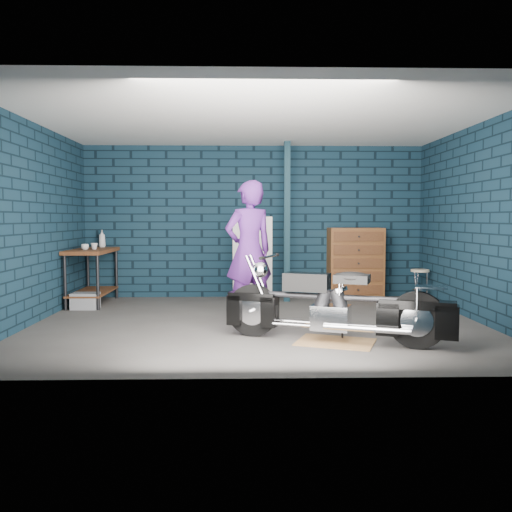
{
  "coord_description": "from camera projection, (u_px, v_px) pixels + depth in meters",
  "views": [
    {
      "loc": [
        -0.21,
        -7.2,
        1.42
      ],
      "look_at": [
        -0.02,
        0.3,
        0.89
      ],
      "focal_mm": 38.0,
      "sensor_mm": 36.0,
      "label": 1
    }
  ],
  "objects": [
    {
      "name": "motorcycle",
      "position": [
        336.0,
        300.0,
        6.14
      ],
      "size": [
        2.3,
        1.36,
        0.98
      ],
      "primitive_type": null,
      "rotation": [
        0.0,
        0.0,
        -0.36
      ],
      "color": "black",
      "rests_on": "ground"
    },
    {
      "name": "shop_stool",
      "position": [
        420.0,
        286.0,
        9.1
      ],
      "size": [
        0.4,
        0.4,
        0.56
      ],
      "primitive_type": null,
      "rotation": [
        0.0,
        0.0,
        -0.37
      ],
      "color": "beige",
      "rests_on": "ground"
    },
    {
      "name": "locker",
      "position": [
        252.0,
        258.0,
        9.45
      ],
      "size": [
        0.67,
        0.48,
        1.44
      ],
      "primitive_type": "cube",
      "color": "silver",
      "rests_on": "ground"
    },
    {
      "name": "ground",
      "position": [
        258.0,
        324.0,
        7.28
      ],
      "size": [
        6.0,
        6.0,
        0.0
      ],
      "primitive_type": "plane",
      "color": "#484543",
      "rests_on": "ground"
    },
    {
      "name": "cup_a",
      "position": [
        85.0,
        247.0,
        8.61
      ],
      "size": [
        0.14,
        0.14,
        0.09
      ],
      "primitive_type": "imported",
      "rotation": [
        0.0,
        0.0,
        0.15
      ],
      "color": "beige",
      "rests_on": "workbench"
    },
    {
      "name": "drip_mat",
      "position": [
        335.0,
        342.0,
        6.18
      ],
      "size": [
        1.03,
        0.9,
        0.01
      ],
      "primitive_type": "cube",
      "rotation": [
        0.0,
        0.0,
        -0.36
      ],
      "color": "olive",
      "rests_on": "ground"
    },
    {
      "name": "workbench",
      "position": [
        92.0,
        276.0,
        8.92
      ],
      "size": [
        0.6,
        1.4,
        0.91
      ],
      "primitive_type": "cube",
      "color": "brown",
      "rests_on": "ground"
    },
    {
      "name": "room_walls",
      "position": [
        257.0,
        184.0,
        7.7
      ],
      "size": [
        6.02,
        5.01,
        2.71
      ],
      "color": "#102838",
      "rests_on": "ground"
    },
    {
      "name": "person",
      "position": [
        249.0,
        251.0,
        7.5
      ],
      "size": [
        0.84,
        0.72,
        1.93
      ],
      "primitive_type": "imported",
      "rotation": [
        0.0,
        0.0,
        3.57
      ],
      "color": "#55207A",
      "rests_on": "ground"
    },
    {
      "name": "cup_b",
      "position": [
        94.0,
        246.0,
        8.78
      ],
      "size": [
        0.15,
        0.15,
        0.1
      ],
      "primitive_type": "imported",
      "rotation": [
        0.0,
        0.0,
        -0.43
      ],
      "color": "beige",
      "rests_on": "workbench"
    },
    {
      "name": "storage_bin",
      "position": [
        85.0,
        301.0,
        8.45
      ],
      "size": [
        0.4,
        0.29,
        0.25
      ],
      "primitive_type": "cube",
      "color": "gray",
      "rests_on": "ground"
    },
    {
      "name": "bottle",
      "position": [
        102.0,
        238.0,
        9.44
      ],
      "size": [
        0.15,
        0.15,
        0.3
      ],
      "primitive_type": "imported",
      "rotation": [
        0.0,
        0.0,
        0.41
      ],
      "color": "gray",
      "rests_on": "workbench"
    },
    {
      "name": "support_post",
      "position": [
        287.0,
        222.0,
        9.14
      ],
      "size": [
        0.1,
        0.1,
        2.7
      ],
      "primitive_type": "cube",
      "color": "#112C38",
      "rests_on": "ground"
    },
    {
      "name": "tool_chest",
      "position": [
        355.0,
        263.0,
        9.5
      ],
      "size": [
        0.94,
        0.52,
        1.25
      ],
      "primitive_type": "cube",
      "color": "brown",
      "rests_on": "ground"
    }
  ]
}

